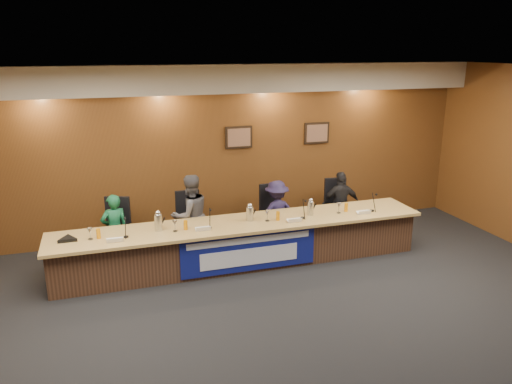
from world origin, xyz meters
TOP-DOWN VIEW (x-y plane):
  - floor at (0.00, 0.00)m, footprint 10.00×10.00m
  - ceiling at (0.00, 0.00)m, footprint 10.00×8.00m
  - wall_back at (0.00, 4.00)m, footprint 10.00×0.04m
  - soffit at (0.00, 3.75)m, footprint 10.00×0.50m
  - dais_body at (0.00, 2.40)m, footprint 6.00×0.80m
  - dais_top at (0.00, 2.35)m, footprint 6.10×0.95m
  - banner at (0.00, 1.99)m, footprint 2.20×0.02m
  - banner_text_upper at (0.00, 1.97)m, footprint 2.00×0.01m
  - banner_text_lower at (0.00, 1.97)m, footprint 1.60×0.01m
  - wall_photo_left at (0.40, 3.97)m, footprint 0.52×0.04m
  - wall_photo_right at (2.00, 3.97)m, footprint 0.52×0.04m
  - panelist_a at (-1.99, 3.03)m, footprint 0.49×0.38m
  - panelist_b at (-0.73, 3.03)m, footprint 0.82×0.71m
  - panelist_c at (0.83, 3.03)m, footprint 0.83×0.55m
  - panelist_d at (2.11, 3.03)m, footprint 0.78×0.41m
  - office_chair_a at (-1.99, 3.13)m, footprint 0.62×0.62m
  - office_chair_b at (-0.73, 3.13)m, footprint 0.50×0.50m
  - office_chair_c at (0.83, 3.13)m, footprint 0.51×0.51m
  - office_chair_d at (2.11, 3.13)m, footprint 0.54×0.54m
  - nameplate_a at (-2.02, 2.07)m, footprint 0.24×0.08m
  - microphone_a at (-1.85, 2.24)m, footprint 0.07×0.07m
  - juice_glass_a at (-2.24, 2.32)m, footprint 0.06×0.06m
  - water_glass_a at (-2.36, 2.31)m, footprint 0.08×0.08m
  - nameplate_b at (-0.69, 2.14)m, footprint 0.24×0.08m
  - microphone_b at (-0.57, 2.25)m, footprint 0.07×0.07m
  - juice_glass_b at (-0.94, 2.30)m, footprint 0.06×0.06m
  - water_glass_b at (-1.11, 2.26)m, footprint 0.08×0.08m
  - nameplate_c at (0.80, 2.08)m, footprint 0.24×0.08m
  - microphone_c at (1.00, 2.23)m, footprint 0.07×0.07m
  - juice_glass_c at (0.58, 2.27)m, footprint 0.06×0.06m
  - water_glass_c at (0.40, 2.29)m, footprint 0.08×0.08m
  - nameplate_d at (2.08, 2.09)m, footprint 0.24×0.08m
  - microphone_d at (2.30, 2.22)m, footprint 0.07×0.07m
  - juice_glass_d at (1.86, 2.34)m, footprint 0.06×0.06m
  - water_glass_d at (1.70, 2.30)m, footprint 0.08×0.08m
  - carafe_left at (-1.35, 2.38)m, footprint 0.12×0.12m
  - carafe_mid at (0.13, 2.39)m, footprint 0.13×0.13m
  - carafe_right at (1.19, 2.35)m, footprint 0.11×0.11m
  - speakerphone at (-2.68, 2.36)m, footprint 0.32×0.32m

SIDE VIEW (x-z plane):
  - floor at x=0.00m, z-range 0.00..0.00m
  - banner_text_lower at x=0.00m, z-range 0.16..0.44m
  - dais_body at x=0.00m, z-range 0.00..0.70m
  - banner at x=0.00m, z-range 0.05..0.71m
  - office_chair_a at x=-1.99m, z-range 0.44..0.52m
  - office_chair_b at x=-0.73m, z-range 0.44..0.52m
  - office_chair_c at x=0.83m, z-range 0.44..0.52m
  - office_chair_d at x=2.11m, z-range 0.44..0.52m
  - banner_text_upper at x=0.00m, z-range 0.53..0.63m
  - panelist_c at x=0.83m, z-range 0.00..1.20m
  - panelist_a at x=-1.99m, z-range 0.00..1.21m
  - panelist_d at x=2.11m, z-range 0.00..1.27m
  - panelist_b at x=-0.73m, z-range 0.00..1.43m
  - dais_top at x=0.00m, z-range 0.70..0.75m
  - microphone_a at x=-1.85m, z-range 0.75..0.77m
  - microphone_b at x=-0.57m, z-range 0.75..0.77m
  - microphone_c at x=1.00m, z-range 0.75..0.77m
  - microphone_d at x=2.30m, z-range 0.75..0.77m
  - speakerphone at x=-2.68m, z-range 0.75..0.80m
  - nameplate_a at x=-2.02m, z-range 0.74..0.85m
  - nameplate_b at x=-0.69m, z-range 0.74..0.85m
  - nameplate_c at x=0.80m, z-range 0.74..0.85m
  - nameplate_d at x=2.08m, z-range 0.74..0.85m
  - juice_glass_a at x=-2.24m, z-range 0.75..0.90m
  - juice_glass_b at x=-0.94m, z-range 0.75..0.90m
  - juice_glass_c at x=0.58m, z-range 0.75..0.90m
  - juice_glass_d at x=1.86m, z-range 0.75..0.90m
  - water_glass_a at x=-2.36m, z-range 0.75..0.93m
  - water_glass_b at x=-1.11m, z-range 0.75..0.93m
  - water_glass_c at x=0.40m, z-range 0.75..0.93m
  - water_glass_d at x=1.70m, z-range 0.75..0.93m
  - carafe_mid at x=0.13m, z-range 0.75..0.98m
  - carafe_right at x=1.19m, z-range 0.75..0.99m
  - carafe_left at x=-1.35m, z-range 0.75..1.01m
  - wall_back at x=0.00m, z-range 0.00..3.20m
  - wall_photo_left at x=0.40m, z-range 1.64..2.06m
  - wall_photo_right at x=2.00m, z-range 1.64..2.06m
  - soffit at x=0.00m, z-range 2.70..3.20m
  - ceiling at x=0.00m, z-range 3.18..3.22m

